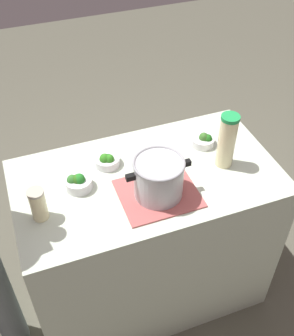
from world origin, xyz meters
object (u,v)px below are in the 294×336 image
at_px(cooking_pot, 159,177).
at_px(broccoli_bowl_front, 78,182).
at_px(broccoli_bowl_center, 203,140).
at_px(broccoli_bowl_back, 107,160).
at_px(mason_jar, 38,204).
at_px(lemonade_pitcher, 227,141).

bearing_deg(cooking_pot, broccoli_bowl_front, -26.72).
bearing_deg(broccoli_bowl_center, broccoli_bowl_front, 7.14).
height_order(cooking_pot, broccoli_bowl_back, cooking_pot).
distance_m(broccoli_bowl_center, broccoli_bowl_back, 0.49).
relative_size(broccoli_bowl_front, broccoli_bowl_center, 1.01).
bearing_deg(mason_jar, cooking_pot, 174.56).
xyz_separation_m(mason_jar, broccoli_bowl_front, (-0.19, -0.11, -0.04)).
bearing_deg(lemonade_pitcher, broccoli_bowl_back, -19.33).
bearing_deg(broccoli_bowl_center, mason_jar, 13.00).
distance_m(broccoli_bowl_front, broccoli_bowl_center, 0.66).
height_order(cooking_pot, lemonade_pitcher, lemonade_pitcher).
relative_size(mason_jar, broccoli_bowl_center, 1.25).
bearing_deg(lemonade_pitcher, broccoli_bowl_front, -6.73).
height_order(cooking_pot, mason_jar, cooking_pot).
distance_m(lemonade_pitcher, mason_jar, 0.87).
distance_m(cooking_pot, broccoli_bowl_back, 0.31).
relative_size(cooking_pot, broccoli_bowl_center, 2.41).
bearing_deg(cooking_pot, lemonade_pitcher, -167.61).
relative_size(lemonade_pitcher, broccoli_bowl_back, 2.25).
xyz_separation_m(broccoli_bowl_front, broccoli_bowl_center, (-0.65, -0.08, -0.01)).
xyz_separation_m(cooking_pot, lemonade_pitcher, (-0.36, -0.08, 0.04)).
bearing_deg(broccoli_bowl_front, cooking_pot, 153.28).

